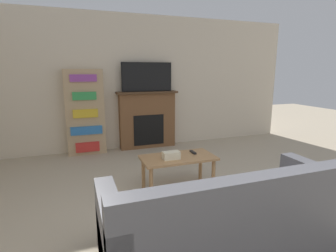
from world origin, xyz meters
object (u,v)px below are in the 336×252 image
(couch, at_px, (231,224))
(coffee_table, at_px, (178,161))
(tv, at_px, (147,77))
(bookshelf, at_px, (85,113))
(fireplace, at_px, (147,120))

(couch, height_order, coffee_table, couch)
(tv, distance_m, bookshelf, 1.40)
(tv, relative_size, coffee_table, 1.05)
(tv, xyz_separation_m, coffee_table, (-0.15, -2.10, -1.07))
(bookshelf, bearing_deg, coffee_table, -62.68)
(tv, height_order, bookshelf, tv)
(couch, xyz_separation_m, coffee_table, (0.05, 1.37, 0.11))
(coffee_table, xyz_separation_m, bookshelf, (-1.08, 2.10, 0.41))
(tv, xyz_separation_m, bookshelf, (-1.23, -0.00, -0.66))
(fireplace, relative_size, tv, 1.21)
(fireplace, xyz_separation_m, bookshelf, (-1.23, -0.02, 0.22))
(couch, bearing_deg, bookshelf, 106.66)
(fireplace, xyz_separation_m, tv, (-0.00, -0.02, 0.88))
(bookshelf, bearing_deg, tv, 0.12)
(couch, distance_m, coffee_table, 1.37)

